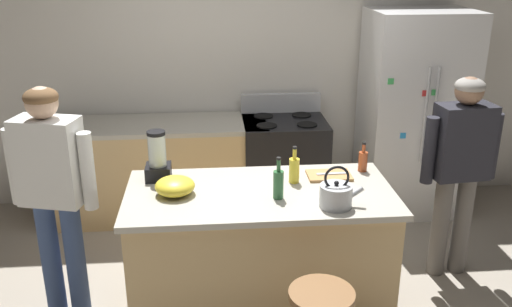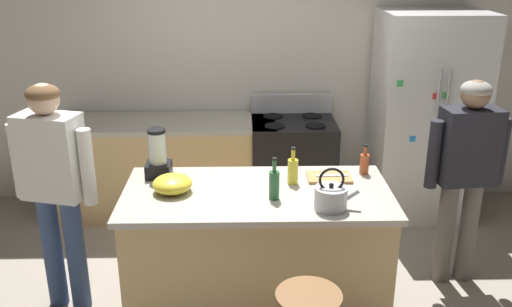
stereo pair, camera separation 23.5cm
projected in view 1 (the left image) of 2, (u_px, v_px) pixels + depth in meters
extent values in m
plane|color=#9E9384|center=(260.00, 307.00, 3.95)|extent=(14.00, 14.00, 0.00)
cube|color=silver|center=(241.00, 63.00, 5.30)|extent=(8.00, 0.10, 2.70)
cube|color=tan|center=(260.00, 254.00, 3.80)|extent=(1.69, 0.80, 0.86)
cube|color=#B2AD9E|center=(260.00, 194.00, 3.64)|extent=(1.75, 0.86, 0.04)
cube|color=tan|center=(159.00, 172.00, 5.18)|extent=(2.00, 0.64, 0.86)
cube|color=#B2AD9E|center=(155.00, 125.00, 5.02)|extent=(2.00, 0.64, 0.04)
cube|color=silver|center=(413.00, 114.00, 5.15)|extent=(0.90, 0.70, 1.88)
cylinder|color=#B7BABF|center=(425.00, 116.00, 4.77)|extent=(0.02, 0.02, 0.85)
cylinder|color=#B7BABF|center=(434.00, 116.00, 4.77)|extent=(0.02, 0.02, 0.85)
cube|color=purple|center=(450.00, 135.00, 4.87)|extent=(0.05, 0.01, 0.05)
cube|color=#3FB259|center=(391.00, 81.00, 4.65)|extent=(0.05, 0.01, 0.05)
cube|color=red|center=(425.00, 93.00, 4.71)|extent=(0.05, 0.01, 0.05)
cube|color=#268CD8|center=(403.00, 136.00, 4.83)|extent=(0.05, 0.01, 0.05)
cube|color=#3FB259|center=(434.00, 92.00, 4.72)|extent=(0.05, 0.01, 0.05)
cube|color=black|center=(284.00, 167.00, 5.24)|extent=(0.76, 0.64, 0.90)
cube|color=black|center=(289.00, 185.00, 4.95)|extent=(0.60, 0.01, 0.24)
cube|color=#B7BABF|center=(281.00, 103.00, 5.32)|extent=(0.76, 0.06, 0.18)
cylinder|color=black|center=(267.00, 126.00, 4.93)|extent=(0.18, 0.18, 0.01)
cylinder|color=black|center=(307.00, 125.00, 4.96)|extent=(0.18, 0.18, 0.01)
cylinder|color=black|center=(263.00, 116.00, 5.21)|extent=(0.18, 0.18, 0.01)
cylinder|color=black|center=(302.00, 115.00, 5.24)|extent=(0.18, 0.18, 0.01)
cylinder|color=#384C7A|center=(51.00, 257.00, 3.78)|extent=(0.16, 0.16, 0.84)
cylinder|color=#384C7A|center=(76.00, 260.00, 3.75)|extent=(0.16, 0.16, 0.84)
cube|color=white|center=(50.00, 161.00, 3.51)|extent=(0.44, 0.31, 0.56)
cylinder|color=white|center=(14.00, 166.00, 3.57)|extent=(0.11, 0.11, 0.51)
cylinder|color=white|center=(88.00, 171.00, 3.49)|extent=(0.11, 0.11, 0.51)
sphere|color=#D8AD8C|center=(41.00, 103.00, 3.38)|extent=(0.24, 0.24, 0.20)
ellipsoid|color=brown|center=(41.00, 97.00, 3.37)|extent=(0.26, 0.26, 0.12)
cylinder|color=#66605B|center=(462.00, 224.00, 4.27)|extent=(0.14, 0.14, 0.80)
cylinder|color=#66605B|center=(440.00, 226.00, 4.24)|extent=(0.14, 0.14, 0.80)
cube|color=#26262D|center=(462.00, 142.00, 4.02)|extent=(0.42, 0.26, 0.55)
cylinder|color=#26262D|center=(493.00, 146.00, 4.08)|extent=(0.10, 0.10, 0.50)
cylinder|color=#26262D|center=(429.00, 150.00, 3.99)|extent=(0.10, 0.10, 0.50)
sphere|color=#8C664C|center=(469.00, 91.00, 3.89)|extent=(0.22, 0.22, 0.20)
ellipsoid|color=gray|center=(470.00, 86.00, 3.87)|extent=(0.23, 0.23, 0.12)
cylinder|color=brown|center=(322.00, 295.00, 2.99)|extent=(0.36, 0.36, 0.04)
cube|color=black|center=(158.00, 172.00, 3.81)|extent=(0.17, 0.17, 0.10)
cylinder|color=silver|center=(157.00, 150.00, 3.75)|extent=(0.12, 0.12, 0.22)
cylinder|color=black|center=(156.00, 133.00, 3.71)|extent=(0.12, 0.12, 0.02)
cylinder|color=#B24C26|center=(363.00, 162.00, 3.94)|extent=(0.06, 0.06, 0.14)
cylinder|color=#B24C26|center=(364.00, 148.00, 3.90)|extent=(0.02, 0.02, 0.06)
cylinder|color=black|center=(364.00, 143.00, 3.89)|extent=(0.03, 0.03, 0.02)
cylinder|color=#2D6638|center=(278.00, 185.00, 3.51)|extent=(0.07, 0.07, 0.18)
cylinder|color=#2D6638|center=(279.00, 166.00, 3.46)|extent=(0.03, 0.03, 0.08)
cylinder|color=black|center=(279.00, 159.00, 3.44)|extent=(0.03, 0.03, 0.02)
cylinder|color=yellow|center=(294.00, 171.00, 3.74)|extent=(0.07, 0.07, 0.17)
cylinder|color=yellow|center=(295.00, 154.00, 3.70)|extent=(0.03, 0.03, 0.07)
cylinder|color=black|center=(295.00, 148.00, 3.69)|extent=(0.03, 0.03, 0.02)
ellipsoid|color=yellow|center=(175.00, 186.00, 3.57)|extent=(0.26, 0.26, 0.12)
cylinder|color=#B7BABF|center=(336.00, 196.00, 3.40)|extent=(0.20, 0.20, 0.14)
sphere|color=black|center=(337.00, 183.00, 3.37)|extent=(0.03, 0.03, 0.03)
cylinder|color=#B7BABF|center=(357.00, 192.00, 3.40)|extent=(0.09, 0.03, 0.08)
torus|color=black|center=(337.00, 178.00, 3.36)|extent=(0.16, 0.02, 0.16)
cube|color=#B7844C|center=(329.00, 175.00, 3.86)|extent=(0.30, 0.20, 0.02)
cube|color=#B7BABF|center=(332.00, 174.00, 3.86)|extent=(0.22, 0.03, 0.01)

